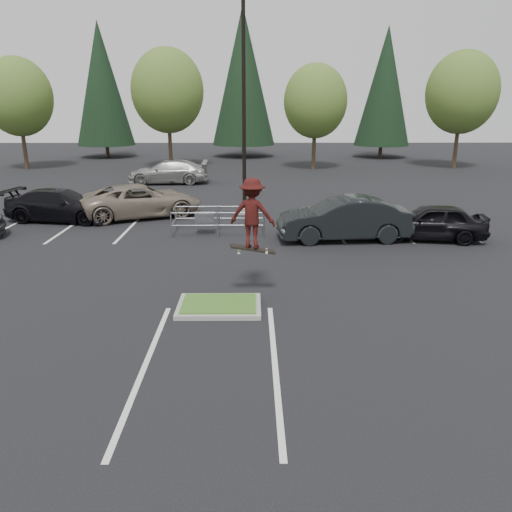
{
  "coord_description": "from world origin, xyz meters",
  "views": [
    {
      "loc": [
        0.89,
        -12.27,
        5.19
      ],
      "look_at": [
        0.99,
        1.5,
        1.0
      ],
      "focal_mm": 35.0,
      "sensor_mm": 36.0,
      "label": 1
    }
  ],
  "objects_px": {
    "light_pole": "(244,118)",
    "car_r_charc": "(344,219)",
    "conif_b": "(243,77)",
    "car_r_black": "(431,222)",
    "decid_b": "(168,93)",
    "decid_d": "(461,95)",
    "car_l_tan": "(139,201)",
    "decid_c": "(315,104)",
    "conif_a": "(102,84)",
    "decid_a": "(18,99)",
    "conif_c": "(385,87)",
    "cart_corral": "(208,218)",
    "car_far_silver": "(168,172)",
    "skateboarder": "(253,214)",
    "car_l_black": "(60,205)"
  },
  "relations": [
    {
      "from": "conif_c",
      "to": "car_l_tan",
      "type": "bearing_deg",
      "value": -123.22
    },
    {
      "from": "conif_a",
      "to": "car_l_tan",
      "type": "bearing_deg",
      "value": -71.71
    },
    {
      "from": "decid_a",
      "to": "conif_b",
      "type": "height_order",
      "value": "conif_b"
    },
    {
      "from": "decid_a",
      "to": "car_r_black",
      "type": "distance_m",
      "value": 35.08
    },
    {
      "from": "conif_c",
      "to": "car_r_charc",
      "type": "relative_size",
      "value": 2.42
    },
    {
      "from": "decid_c",
      "to": "decid_d",
      "type": "bearing_deg",
      "value": 2.39
    },
    {
      "from": "decid_b",
      "to": "decid_d",
      "type": "xyz_separation_m",
      "value": [
        24.0,
        -0.2,
        -0.13
      ]
    },
    {
      "from": "cart_corral",
      "to": "car_l_black",
      "type": "height_order",
      "value": "car_l_black"
    },
    {
      "from": "decid_b",
      "to": "conif_c",
      "type": "relative_size",
      "value": 0.77
    },
    {
      "from": "decid_d",
      "to": "car_r_black",
      "type": "distance_m",
      "value": 25.91
    },
    {
      "from": "decid_b",
      "to": "car_far_silver",
      "type": "relative_size",
      "value": 1.78
    },
    {
      "from": "car_r_black",
      "to": "conif_c",
      "type": "bearing_deg",
      "value": 178.05
    },
    {
      "from": "decid_a",
      "to": "decid_c",
      "type": "xyz_separation_m",
      "value": [
        24.0,
        -0.2,
        -0.33
      ]
    },
    {
      "from": "conif_a",
      "to": "car_r_charc",
      "type": "distance_m",
      "value": 38.34
    },
    {
      "from": "decid_c",
      "to": "conif_c",
      "type": "xyz_separation_m",
      "value": [
        8.01,
        9.67,
        1.59
      ]
    },
    {
      "from": "decid_b",
      "to": "decid_c",
      "type": "height_order",
      "value": "decid_b"
    },
    {
      "from": "decid_b",
      "to": "conif_c",
      "type": "distance_m",
      "value": 21.94
    },
    {
      "from": "decid_a",
      "to": "car_far_silver",
      "type": "bearing_deg",
      "value": -31.61
    },
    {
      "from": "conif_b",
      "to": "conif_c",
      "type": "relative_size",
      "value": 1.16
    },
    {
      "from": "decid_b",
      "to": "car_l_tan",
      "type": "xyz_separation_m",
      "value": [
        1.51,
        -19.28,
        -5.26
      ]
    },
    {
      "from": "conif_c",
      "to": "decid_c",
      "type": "bearing_deg",
      "value": -129.64
    },
    {
      "from": "conif_c",
      "to": "car_l_tan",
      "type": "relative_size",
      "value": 2.22
    },
    {
      "from": "decid_c",
      "to": "conif_a",
      "type": "distance_m",
      "value": 22.5
    },
    {
      "from": "decid_b",
      "to": "car_r_charc",
      "type": "xyz_separation_m",
      "value": [
        10.51,
        -23.53,
        -5.19
      ]
    },
    {
      "from": "conif_a",
      "to": "decid_d",
      "type": "bearing_deg",
      "value": -16.81
    },
    {
      "from": "car_r_black",
      "to": "conif_b",
      "type": "bearing_deg",
      "value": -158.06
    },
    {
      "from": "car_l_black",
      "to": "car_l_tan",
      "type": "bearing_deg",
      "value": -68.45
    },
    {
      "from": "car_r_charc",
      "to": "conif_c",
      "type": "bearing_deg",
      "value": 159.91
    },
    {
      "from": "light_pole",
      "to": "car_r_charc",
      "type": "bearing_deg",
      "value": -51.34
    },
    {
      "from": "light_pole",
      "to": "decid_a",
      "type": "height_order",
      "value": "light_pole"
    },
    {
      "from": "car_r_charc",
      "to": "car_r_black",
      "type": "height_order",
      "value": "car_r_charc"
    },
    {
      "from": "decid_b",
      "to": "car_r_black",
      "type": "height_order",
      "value": "decid_b"
    },
    {
      "from": "skateboarder",
      "to": "car_far_silver",
      "type": "distance_m",
      "value": 21.75
    },
    {
      "from": "cart_corral",
      "to": "decid_b",
      "type": "bearing_deg",
      "value": 102.11
    },
    {
      "from": "decid_d",
      "to": "car_l_black",
      "type": "xyz_separation_m",
      "value": [
        -25.99,
        -19.86,
        -5.17
      ]
    },
    {
      "from": "light_pole",
      "to": "decid_b",
      "type": "height_order",
      "value": "light_pole"
    },
    {
      "from": "conif_a",
      "to": "decid_a",
      "type": "bearing_deg",
      "value": -111.91
    },
    {
      "from": "decid_d",
      "to": "conif_c",
      "type": "height_order",
      "value": "conif_c"
    },
    {
      "from": "decid_b",
      "to": "car_l_black",
      "type": "height_order",
      "value": "decid_b"
    },
    {
      "from": "decid_d",
      "to": "car_r_charc",
      "type": "height_order",
      "value": "decid_d"
    },
    {
      "from": "cart_corral",
      "to": "car_far_silver",
      "type": "relative_size",
      "value": 0.7
    },
    {
      "from": "decid_d",
      "to": "car_l_black",
      "type": "relative_size",
      "value": 1.85
    },
    {
      "from": "decid_a",
      "to": "conif_b",
      "type": "distance_m",
      "value": 20.95
    },
    {
      "from": "decid_d",
      "to": "decid_a",
      "type": "bearing_deg",
      "value": -179.52
    },
    {
      "from": "decid_d",
      "to": "car_r_black",
      "type": "relative_size",
      "value": 2.22
    },
    {
      "from": "conif_b",
      "to": "car_r_black",
      "type": "relative_size",
      "value": 3.41
    },
    {
      "from": "decid_a",
      "to": "conif_c",
      "type": "relative_size",
      "value": 0.71
    },
    {
      "from": "conif_b",
      "to": "conif_c",
      "type": "xyz_separation_m",
      "value": [
        14.0,
        -1.0,
        -1.0
      ]
    },
    {
      "from": "car_l_tan",
      "to": "car_l_black",
      "type": "bearing_deg",
      "value": 79.09
    },
    {
      "from": "conif_c",
      "to": "car_r_charc",
      "type": "xyz_separation_m",
      "value": [
        -9.5,
        -32.5,
        -6.0
      ]
    }
  ]
}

